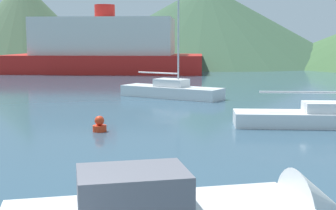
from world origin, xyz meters
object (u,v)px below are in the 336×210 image
(sailboat_inner, at_px, (171,90))
(ferry_distant, at_px, (105,48))
(buoy_marker, at_px, (100,125))
(sailboat_middle, at_px, (334,117))

(sailboat_inner, relative_size, ferry_distant, 0.31)
(sailboat_inner, height_order, buoy_marker, sailboat_inner)
(sailboat_inner, height_order, ferry_distant, ferry_distant)
(ferry_distant, height_order, buoy_marker, ferry_distant)
(sailboat_middle, bearing_deg, buoy_marker, -169.85)
(buoy_marker, bearing_deg, sailboat_middle, 13.26)
(sailboat_inner, xyz_separation_m, ferry_distant, (-10.97, 24.76, 2.44))
(sailboat_inner, bearing_deg, sailboat_middle, -25.33)
(sailboat_inner, relative_size, sailboat_middle, 0.77)
(sailboat_inner, distance_m, ferry_distant, 27.18)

